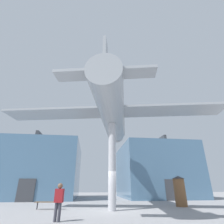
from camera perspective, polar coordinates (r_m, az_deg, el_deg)
ground_plane at (r=13.35m, az=0.00°, el=-29.61°), size 80.00×80.00×0.00m
glass_pavilion_left at (r=27.98m, az=-21.74°, el=-17.18°), size 10.04×11.52×7.91m
glass_pavilion_right at (r=28.93m, az=13.59°, el=-18.27°), size 10.04×11.52×7.91m
support_pylon_central at (r=13.36m, az=0.00°, el=-16.38°), size 0.55×0.55×6.15m
suspended_airplane at (r=14.73m, az=0.10°, el=-0.45°), size 17.80×13.53×3.47m
visitor_person at (r=9.69m, az=-16.95°, el=-25.55°), size 0.44×0.30×1.65m
plaza_bench at (r=14.84m, az=-20.12°, el=-26.00°), size 1.92×0.64×0.50m
info_kiosk at (r=16.96m, az=21.24°, el=-22.74°), size 1.06×1.06×2.34m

